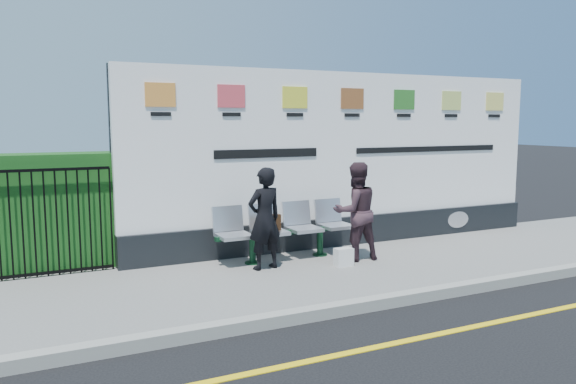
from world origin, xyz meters
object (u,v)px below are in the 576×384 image
object	(u,v)px
bench	(287,244)
woman_left	(265,219)
woman_right	(356,211)
billboard	(349,171)

from	to	relation	value
bench	woman_left	size ratio (longest dim) A/B	1.51
woman_right	woman_left	bearing A→B (deg)	-0.83
billboard	bench	distance (m)	1.91
woman_left	bench	bearing A→B (deg)	-155.92
billboard	bench	size ratio (longest dim) A/B	3.52
billboard	woman_left	size ratio (longest dim) A/B	5.32
bench	woman_left	distance (m)	0.84
bench	woman_left	bearing A→B (deg)	-146.41
billboard	bench	bearing A→B (deg)	-158.70
billboard	bench	xyz separation A→B (m)	(-1.48, -0.58, -1.06)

